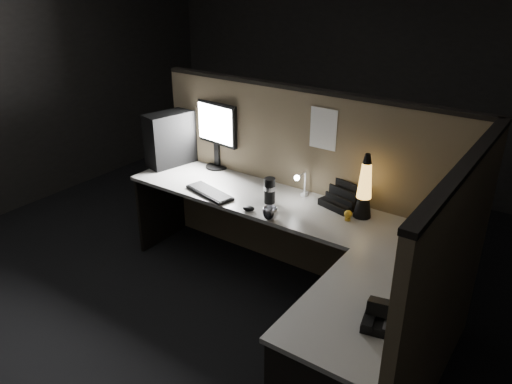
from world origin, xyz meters
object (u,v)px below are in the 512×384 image
Objects in this scene: monitor at (216,129)px; lava_lamp at (364,191)px; desk_phone at (387,317)px; keyboard at (210,193)px; pc_tower at (171,139)px.

lava_lamp is (1.42, -0.15, -0.15)m from monitor.
lava_lamp is at bearing 107.30° from desk_phone.
pc_tower is at bearing 169.51° from keyboard.
monitor is (0.38, 0.17, 0.11)m from pc_tower.
monitor is at bearing 136.38° from keyboard.
pc_tower reaches higher than keyboard.
keyboard is (0.68, -0.31, -0.22)m from pc_tower.
monitor is 2.33m from desk_phone.
pc_tower is 0.78m from keyboard.
desk_phone is at bearing -23.31° from monitor.
lava_lamp reaches higher than pc_tower.
desk_phone is (2.38, -0.99, -0.18)m from pc_tower.
keyboard is 1.18m from lava_lamp.
monitor reaches higher than lava_lamp.
pc_tower is 2.58m from desk_phone.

